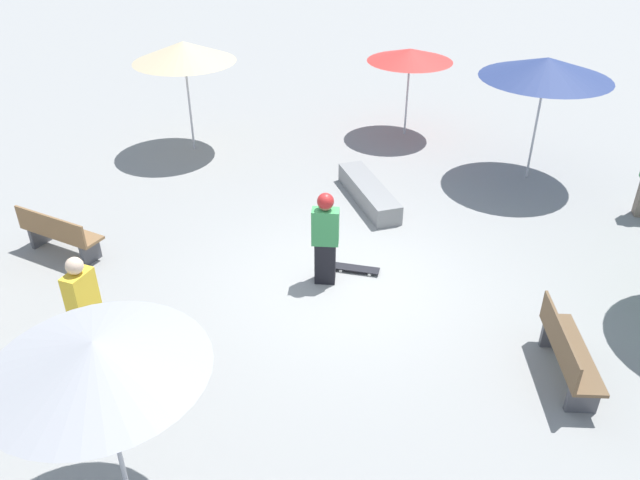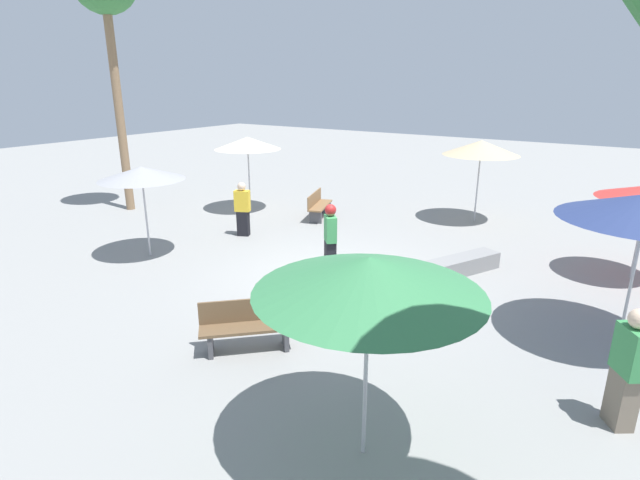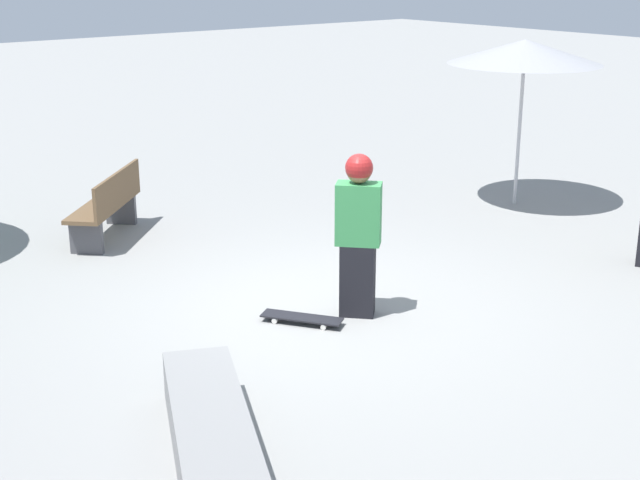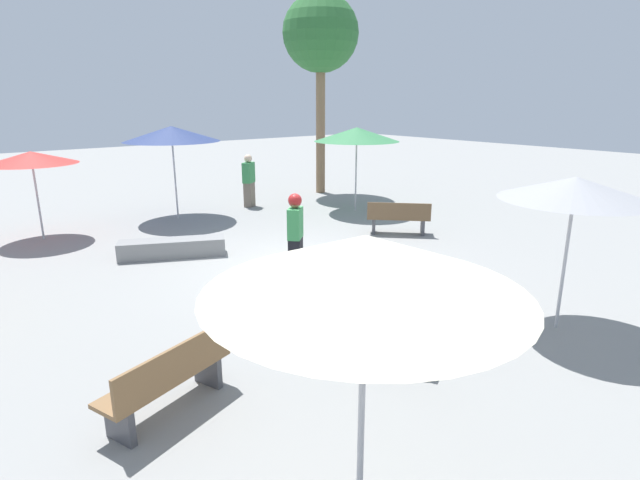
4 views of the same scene
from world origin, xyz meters
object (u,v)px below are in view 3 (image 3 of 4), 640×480
object	(u,v)px
concrete_ledge	(213,443)
bench_near	(108,206)
shade_umbrella_grey	(525,52)
skater_main	(358,230)
skateboard	(302,318)

from	to	relation	value
concrete_ledge	bench_near	size ratio (longest dim) A/B	1.57
concrete_ledge	bench_near	distance (m)	5.62
concrete_ledge	shade_umbrella_grey	distance (m)	7.99
concrete_ledge	shade_umbrella_grey	xyz separation A→B (m)	(3.15, -7.08, 1.95)
skater_main	shade_umbrella_grey	world-z (taller)	shade_umbrella_grey
skater_main	bench_near	xyz separation A→B (m)	(3.84, 0.79, -0.45)
concrete_ledge	shade_umbrella_grey	size ratio (longest dim) A/B	0.98
skater_main	concrete_ledge	distance (m)	3.08
skateboard	shade_umbrella_grey	world-z (taller)	shade_umbrella_grey
skater_main	skateboard	distance (m)	1.01
skater_main	shade_umbrella_grey	size ratio (longest dim) A/B	0.70
skateboard	concrete_ledge	distance (m)	2.61
skateboard	shade_umbrella_grey	size ratio (longest dim) A/B	0.34
bench_near	shade_umbrella_grey	xyz separation A→B (m)	(-2.16, -5.26, 1.72)
bench_near	skateboard	bearing A→B (deg)	-130.94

